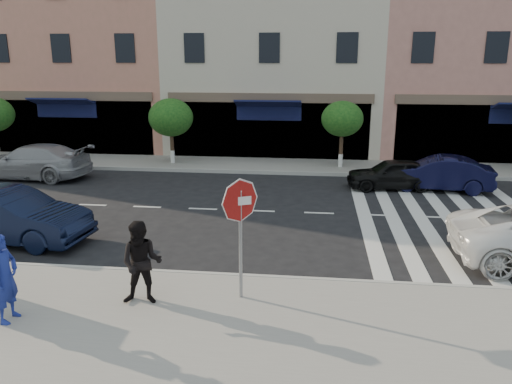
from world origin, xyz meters
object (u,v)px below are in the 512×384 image
(stop_sign, at_px, (240,213))
(photographer, at_px, (5,278))
(car_near_mid, at_px, (9,216))
(car_far_left, at_px, (32,161))
(walker, at_px, (142,263))
(car_far_right, at_px, (438,173))
(car_far_mid, at_px, (393,174))

(stop_sign, distance_m, photographer, 4.68)
(car_near_mid, bearing_deg, car_far_left, 32.48)
(walker, bearing_deg, photographer, -163.77)
(photographer, distance_m, car_near_mid, 5.15)
(stop_sign, xyz_separation_m, car_near_mid, (-7.04, 2.92, -1.29))
(car_near_mid, bearing_deg, car_far_right, -54.93)
(car_near_mid, height_order, car_far_mid, car_near_mid)
(car_far_left, bearing_deg, photographer, 33.39)
(stop_sign, distance_m, walker, 2.26)
(stop_sign, height_order, walker, stop_sign)
(photographer, height_order, car_far_right, photographer)
(photographer, bearing_deg, car_far_left, 29.79)
(car_near_mid, relative_size, car_far_right, 1.12)
(stop_sign, height_order, car_far_left, stop_sign)
(car_near_mid, xyz_separation_m, car_far_right, (13.37, 7.30, -0.08))
(walker, xyz_separation_m, car_far_left, (-8.63, 10.68, -0.30))
(walker, height_order, car_far_mid, walker)
(stop_sign, height_order, car_far_mid, stop_sign)
(photographer, relative_size, car_far_left, 0.35)
(car_far_right, bearing_deg, car_near_mid, -53.88)
(photographer, distance_m, car_far_left, 13.26)
(photographer, bearing_deg, stop_sign, -69.87)
(car_far_mid, height_order, car_far_right, car_far_right)
(photographer, height_order, car_far_left, photographer)
(walker, relative_size, car_near_mid, 0.39)
(walker, xyz_separation_m, car_far_mid, (6.57, 10.68, -0.43))
(car_far_right, bearing_deg, car_far_mid, -82.51)
(car_far_left, bearing_deg, car_far_right, 95.12)
(car_far_mid, distance_m, car_far_right, 1.74)
(stop_sign, relative_size, photographer, 1.47)
(stop_sign, bearing_deg, car_far_right, 33.42)
(walker, distance_m, car_near_mid, 6.10)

